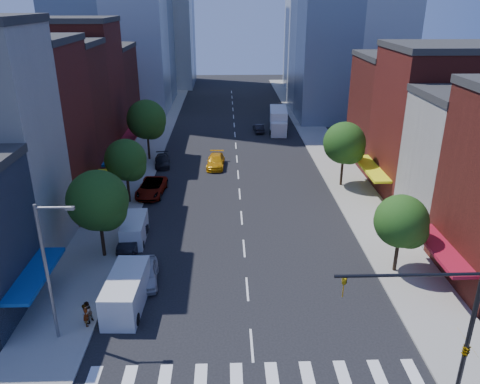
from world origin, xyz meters
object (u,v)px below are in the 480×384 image
object	(u,v)px
parked_car_second	(132,238)
cargo_van_near	(126,293)
pedestrian_near	(86,315)
box_truck	(278,121)
cargo_van_far	(134,230)
taxi	(216,161)
traffic_car_oncoming	(258,128)
parked_car_front	(146,273)
traffic_car_far	(279,109)
pedestrian_far	(87,312)
parked_car_rear	(162,161)
parked_car_third	(152,188)

from	to	relation	value
parked_car_second	cargo_van_near	world-z (taller)	cargo_van_near
pedestrian_near	box_truck	bearing A→B (deg)	-33.67
cargo_van_far	taxi	world-z (taller)	cargo_van_far
traffic_car_oncoming	cargo_van_near	bearing A→B (deg)	70.19
parked_car_second	traffic_car_oncoming	xyz separation A→B (m)	(13.27, 36.68, -0.08)
parked_car_front	traffic_car_far	bearing A→B (deg)	67.99
pedestrian_far	traffic_car_far	bearing A→B (deg)	-172.39
parked_car_second	parked_car_rear	xyz separation A→B (m)	(0.00, 20.84, -0.07)
parked_car_third	pedestrian_near	distance (m)	22.10
parked_car_rear	traffic_car_oncoming	distance (m)	20.66
cargo_van_far	pedestrian_near	world-z (taller)	cargo_van_far
pedestrian_near	pedestrian_far	xyz separation A→B (m)	(0.00, 0.26, -0.02)
parked_car_rear	cargo_van_near	bearing A→B (deg)	-94.55
parked_car_rear	parked_car_second	bearing A→B (deg)	-96.83
parked_car_rear	pedestrian_near	distance (m)	31.54
cargo_van_far	taxi	xyz separation A→B (m)	(6.76, 19.15, -0.23)
pedestrian_near	cargo_van_near	bearing A→B (deg)	-61.68
traffic_car_far	box_truck	size ratio (longest dim) A/B	0.43
cargo_van_near	pedestrian_near	world-z (taller)	cargo_van_near
taxi	traffic_car_far	xyz separation A→B (m)	(11.23, 29.83, -0.11)
cargo_van_near	pedestrian_near	bearing A→B (deg)	-135.76
cargo_van_near	taxi	distance (m)	29.45
parked_car_second	traffic_car_oncoming	distance (m)	39.01
cargo_van_near	traffic_car_oncoming	bearing A→B (deg)	77.38
box_truck	pedestrian_far	world-z (taller)	box_truck
cargo_van_near	box_truck	xyz separation A→B (m)	(15.27, 45.83, 0.45)
traffic_car_far	parked_car_second	bearing A→B (deg)	71.42
cargo_van_near	pedestrian_near	size ratio (longest dim) A/B	3.61
taxi	traffic_car_far	bearing A→B (deg)	72.57
parked_car_rear	pedestrian_far	bearing A→B (deg)	-98.66
cargo_van_near	cargo_van_far	xyz separation A→B (m)	(-1.17, 9.76, -0.21)
cargo_van_far	traffic_car_far	world-z (taller)	cargo_van_far
taxi	traffic_car_oncoming	world-z (taller)	taxi
parked_car_front	pedestrian_far	size ratio (longest dim) A/B	2.83
parked_car_third	pedestrian_far	distance (m)	21.85
traffic_car_oncoming	parked_car_front	bearing A→B (deg)	70.17
traffic_car_oncoming	pedestrian_far	xyz separation A→B (m)	(-14.27, -47.10, 0.28)
parked_car_front	cargo_van_near	size ratio (longest dim) A/B	0.77
cargo_van_near	parked_car_third	bearing A→B (deg)	95.64
pedestrian_near	cargo_van_far	bearing A→B (deg)	-18.53
cargo_van_near	pedestrian_near	xyz separation A→B (m)	(-2.17, -1.95, -0.25)
parked_car_third	cargo_van_near	bearing A→B (deg)	-82.42
taxi	parked_car_second	bearing A→B (deg)	-105.33
parked_car_third	pedestrian_near	xyz separation A→B (m)	(-1.00, -22.08, 0.14)
parked_car_second	parked_car_third	distance (m)	11.40
traffic_car_oncoming	box_truck	size ratio (longest dim) A/B	0.44
cargo_van_near	box_truck	world-z (taller)	box_truck
taxi	pedestrian_near	distance (m)	31.82
traffic_car_far	pedestrian_near	distance (m)	63.59
taxi	box_truck	size ratio (longest dim) A/B	0.59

